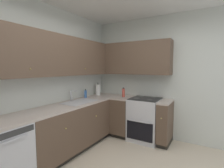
# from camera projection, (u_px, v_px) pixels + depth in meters

# --- Properties ---
(wall_back) EXTENTS (3.93, 0.05, 2.66)m
(wall_back) POSITION_uv_depth(u_px,v_px,m) (36.00, 81.00, 2.82)
(wall_back) COLOR silver
(wall_back) RESTS_ON ground_plane
(wall_right) EXTENTS (0.05, 3.47, 2.66)m
(wall_right) POSITION_uv_depth(u_px,v_px,m) (167.00, 78.00, 3.61)
(wall_right) COLOR silver
(wall_right) RESTS_ON ground_plane
(lower_cabinets_back) EXTENTS (1.80, 0.62, 0.86)m
(lower_cabinets_back) POSITION_uv_depth(u_px,v_px,m) (70.00, 129.00, 3.10)
(lower_cabinets_back) COLOR brown
(lower_cabinets_back) RESTS_ON ground_plane
(countertop_back) EXTENTS (3.00, 0.60, 0.03)m
(countertop_back) POSITION_uv_depth(u_px,v_px,m) (69.00, 105.00, 3.05)
(countertop_back) COLOR #B7A89E
(countertop_back) RESTS_ON lower_cabinets_back
(lower_cabinets_right) EXTENTS (0.62, 1.25, 0.86)m
(lower_cabinets_right) POSITION_uv_depth(u_px,v_px,m) (137.00, 119.00, 3.70)
(lower_cabinets_right) COLOR brown
(lower_cabinets_right) RESTS_ON ground_plane
(countertop_right) EXTENTS (0.60, 1.25, 0.03)m
(countertop_right) POSITION_uv_depth(u_px,v_px,m) (137.00, 99.00, 3.66)
(countertop_right) COLOR #B7A89E
(countertop_right) RESTS_ON lower_cabinets_right
(oven_range) EXTENTS (0.68, 0.62, 1.04)m
(oven_range) POSITION_uv_depth(u_px,v_px,m) (145.00, 119.00, 3.62)
(oven_range) COLOR silver
(oven_range) RESTS_ON ground_plane
(upper_cabinets_back) EXTENTS (2.68, 0.34, 0.71)m
(upper_cabinets_back) POSITION_uv_depth(u_px,v_px,m) (55.00, 56.00, 2.91)
(upper_cabinets_back) COLOR brown
(upper_cabinets_right) EXTENTS (0.32, 1.80, 0.71)m
(upper_cabinets_right) POSITION_uv_depth(u_px,v_px,m) (130.00, 59.00, 3.81)
(upper_cabinets_right) COLOR brown
(sink) EXTENTS (0.69, 0.40, 0.10)m
(sink) POSITION_uv_depth(u_px,v_px,m) (80.00, 104.00, 3.26)
(sink) COLOR #B7B7BC
(sink) RESTS_ON countertop_back
(faucet) EXTENTS (0.07, 0.16, 0.22)m
(faucet) POSITION_uv_depth(u_px,v_px,m) (72.00, 94.00, 3.35)
(faucet) COLOR silver
(faucet) RESTS_ON countertop_back
(soap_bottle) EXTENTS (0.06, 0.06, 0.19)m
(soap_bottle) POSITION_uv_depth(u_px,v_px,m) (86.00, 94.00, 3.72)
(soap_bottle) COLOR #3F72BF
(soap_bottle) RESTS_ON countertop_back
(paper_towel_roll) EXTENTS (0.11, 0.11, 0.31)m
(paper_towel_roll) POSITION_uv_depth(u_px,v_px,m) (98.00, 90.00, 4.08)
(paper_towel_roll) COLOR white
(paper_towel_roll) RESTS_ON countertop_back
(oil_bottle) EXTENTS (0.07, 0.07, 0.21)m
(oil_bottle) POSITION_uv_depth(u_px,v_px,m) (123.00, 93.00, 3.82)
(oil_bottle) COLOR #BF4C3F
(oil_bottle) RESTS_ON countertop_right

